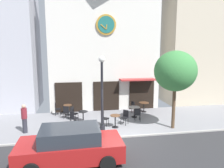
{
  "coord_description": "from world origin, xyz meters",
  "views": [
    {
      "loc": [
        -2.29,
        -10.36,
        4.66
      ],
      "look_at": [
        -0.07,
        2.69,
        2.53
      ],
      "focal_mm": 33.18,
      "sensor_mm": 36.0,
      "label": 1
    }
  ],
  "objects_px": {
    "street_tree": "(175,71)",
    "cafe_chair_near_tree": "(138,114)",
    "cafe_chair_facing_street": "(73,112)",
    "cafe_chair_under_awning": "(104,117)",
    "pedestrian_maroon": "(24,118)",
    "parked_car_red": "(70,146)",
    "cafe_table_center_left": "(83,115)",
    "cafe_chair_curbside": "(134,106)",
    "cafe_chair_mid_row": "(67,111)",
    "cafe_table_center_right": "(68,108)",
    "cafe_table_center": "(115,119)",
    "street_lamp": "(102,94)",
    "cafe_table_leftmost": "(134,110)",
    "cafe_chair_facing_wall": "(57,108)",
    "cafe_chair_corner": "(73,117)",
    "cafe_table_near_door": "(144,105)",
    "cafe_chair_by_entrance": "(125,116)"
  },
  "relations": [
    {
      "from": "street_tree",
      "to": "cafe_chair_near_tree",
      "type": "distance_m",
      "value": 3.76
    },
    {
      "from": "cafe_chair_facing_street",
      "to": "cafe_chair_under_awning",
      "type": "bearing_deg",
      "value": -35.48
    },
    {
      "from": "pedestrian_maroon",
      "to": "parked_car_red",
      "type": "height_order",
      "value": "pedestrian_maroon"
    },
    {
      "from": "cafe_table_center_left",
      "to": "parked_car_red",
      "type": "distance_m",
      "value": 5.05
    },
    {
      "from": "cafe_chair_curbside",
      "to": "cafe_chair_mid_row",
      "type": "relative_size",
      "value": 1.0
    },
    {
      "from": "cafe_table_center_right",
      "to": "cafe_chair_facing_street",
      "type": "height_order",
      "value": "cafe_chair_facing_street"
    },
    {
      "from": "street_tree",
      "to": "cafe_table_center",
      "type": "height_order",
      "value": "street_tree"
    },
    {
      "from": "street_lamp",
      "to": "street_tree",
      "type": "relative_size",
      "value": 0.94
    },
    {
      "from": "street_tree",
      "to": "cafe_table_center_right",
      "type": "distance_m",
      "value": 7.98
    },
    {
      "from": "cafe_table_center_right",
      "to": "pedestrian_maroon",
      "type": "bearing_deg",
      "value": -127.77
    },
    {
      "from": "cafe_table_center_left",
      "to": "cafe_table_leftmost",
      "type": "xyz_separation_m",
      "value": [
        3.61,
        0.41,
        0.08
      ]
    },
    {
      "from": "cafe_chair_curbside",
      "to": "cafe_table_leftmost",
      "type": "bearing_deg",
      "value": -103.47
    },
    {
      "from": "cafe_table_center",
      "to": "cafe_chair_curbside",
      "type": "height_order",
      "value": "cafe_chair_curbside"
    },
    {
      "from": "cafe_chair_under_awning",
      "to": "cafe_table_center_right",
      "type": "bearing_deg",
      "value": 132.7
    },
    {
      "from": "cafe_chair_facing_wall",
      "to": "cafe_chair_facing_street",
      "type": "xyz_separation_m",
      "value": [
        1.22,
        -1.31,
        0.0
      ]
    },
    {
      "from": "cafe_chair_curbside",
      "to": "parked_car_red",
      "type": "distance_m",
      "value": 7.83
    },
    {
      "from": "cafe_table_center_right",
      "to": "cafe_chair_corner",
      "type": "bearing_deg",
      "value": -78.78
    },
    {
      "from": "street_lamp",
      "to": "cafe_chair_under_awning",
      "type": "distance_m",
      "value": 1.96
    },
    {
      "from": "street_lamp",
      "to": "street_tree",
      "type": "distance_m",
      "value": 4.49
    },
    {
      "from": "cafe_table_center_left",
      "to": "cafe_table_near_door",
      "type": "xyz_separation_m",
      "value": [
        4.68,
        1.52,
        0.06
      ]
    },
    {
      "from": "cafe_table_center",
      "to": "pedestrian_maroon",
      "type": "distance_m",
      "value": 5.27
    },
    {
      "from": "street_lamp",
      "to": "cafe_chair_facing_street",
      "type": "bearing_deg",
      "value": 126.14
    },
    {
      "from": "cafe_table_near_door",
      "to": "cafe_chair_near_tree",
      "type": "bearing_deg",
      "value": -118.86
    },
    {
      "from": "cafe_chair_curbside",
      "to": "cafe_table_center_right",
      "type": "bearing_deg",
      "value": 176.54
    },
    {
      "from": "cafe_table_leftmost",
      "to": "cafe_chair_mid_row",
      "type": "xyz_separation_m",
      "value": [
        -4.72,
        0.49,
        -0.03
      ]
    },
    {
      "from": "cafe_table_center",
      "to": "street_tree",
      "type": "bearing_deg",
      "value": -11.08
    },
    {
      "from": "cafe_table_center_right",
      "to": "cafe_table_near_door",
      "type": "relative_size",
      "value": 1.02
    },
    {
      "from": "street_lamp",
      "to": "cafe_chair_corner",
      "type": "relative_size",
      "value": 4.86
    },
    {
      "from": "cafe_table_center_right",
      "to": "cafe_table_near_door",
      "type": "bearing_deg",
      "value": -1.65
    },
    {
      "from": "cafe_chair_mid_row",
      "to": "cafe_chair_facing_street",
      "type": "xyz_separation_m",
      "value": [
        0.48,
        -0.38,
        0.0
      ]
    },
    {
      "from": "cafe_chair_under_awning",
      "to": "cafe_chair_mid_row",
      "type": "height_order",
      "value": "same"
    },
    {
      "from": "cafe_table_near_door",
      "to": "pedestrian_maroon",
      "type": "height_order",
      "value": "pedestrian_maroon"
    },
    {
      "from": "cafe_chair_by_entrance",
      "to": "pedestrian_maroon",
      "type": "height_order",
      "value": "pedestrian_maroon"
    },
    {
      "from": "cafe_chair_by_entrance",
      "to": "pedestrian_maroon",
      "type": "xyz_separation_m",
      "value": [
        -5.99,
        -0.42,
        0.33
      ]
    },
    {
      "from": "cafe_chair_mid_row",
      "to": "cafe_table_center_left",
      "type": "bearing_deg",
      "value": -38.72
    },
    {
      "from": "cafe_table_center",
      "to": "cafe_chair_under_awning",
      "type": "xyz_separation_m",
      "value": [
        -0.64,
        0.48,
        0.02
      ]
    },
    {
      "from": "street_tree",
      "to": "cafe_table_center",
      "type": "distance_m",
      "value": 4.6
    },
    {
      "from": "cafe_chair_by_entrance",
      "to": "parked_car_red",
      "type": "xyz_separation_m",
      "value": [
        -3.32,
        -4.16,
        0.23
      ]
    },
    {
      "from": "street_lamp",
      "to": "cafe_chair_facing_street",
      "type": "height_order",
      "value": "street_lamp"
    },
    {
      "from": "cafe_table_near_door",
      "to": "cafe_chair_under_awning",
      "type": "relative_size",
      "value": 0.84
    },
    {
      "from": "street_tree",
      "to": "cafe_chair_facing_wall",
      "type": "relative_size",
      "value": 5.2
    },
    {
      "from": "cafe_table_near_door",
      "to": "cafe_chair_mid_row",
      "type": "bearing_deg",
      "value": -173.79
    },
    {
      "from": "cafe_chair_by_entrance",
      "to": "street_lamp",
      "type": "bearing_deg",
      "value": -149.15
    },
    {
      "from": "cafe_chair_by_entrance",
      "to": "cafe_chair_mid_row",
      "type": "relative_size",
      "value": 1.0
    },
    {
      "from": "street_tree",
      "to": "cafe_chair_under_awning",
      "type": "bearing_deg",
      "value": 164.26
    },
    {
      "from": "cafe_chair_by_entrance",
      "to": "cafe_chair_facing_wall",
      "type": "xyz_separation_m",
      "value": [
        -4.5,
        2.67,
        0.0
      ]
    },
    {
      "from": "street_tree",
      "to": "cafe_chair_curbside",
      "type": "xyz_separation_m",
      "value": [
        -1.51,
        3.38,
        -2.94
      ]
    },
    {
      "from": "cafe_chair_mid_row",
      "to": "cafe_chair_near_tree",
      "type": "xyz_separation_m",
      "value": [
        4.69,
        -1.36,
        0.0
      ]
    },
    {
      "from": "cafe_chair_near_tree",
      "to": "parked_car_red",
      "type": "relative_size",
      "value": 0.21
    },
    {
      "from": "cafe_table_center_left",
      "to": "cafe_chair_near_tree",
      "type": "relative_size",
      "value": 0.81
    }
  ]
}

